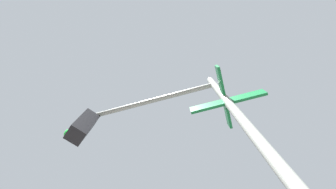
% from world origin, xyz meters
% --- Properties ---
extents(traffic_signal_near, '(2.53, 2.14, 6.03)m').
position_xyz_m(traffic_signal_near, '(-5.84, -6.11, 4.26)').
color(traffic_signal_near, slate).
rests_on(traffic_signal_near, ground_plane).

